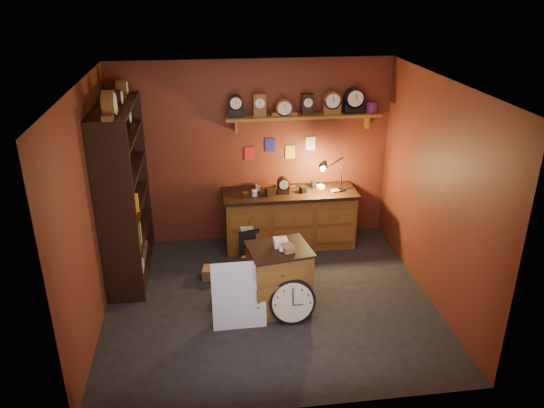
{
  "coord_description": "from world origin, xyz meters",
  "views": [
    {
      "loc": [
        -0.71,
        -5.54,
        3.76
      ],
      "look_at": [
        0.08,
        0.35,
        1.17
      ],
      "focal_mm": 35.0,
      "sensor_mm": 36.0,
      "label": 1
    }
  ],
  "objects_px": {
    "low_cabinet": "(279,276)",
    "big_round_clock": "(292,302)",
    "workbench": "(290,215)",
    "shelving_unit": "(121,186)"
  },
  "relations": [
    {
      "from": "low_cabinet",
      "to": "big_round_clock",
      "type": "bearing_deg",
      "value": -79.11
    },
    {
      "from": "shelving_unit",
      "to": "low_cabinet",
      "type": "bearing_deg",
      "value": -30.74
    },
    {
      "from": "low_cabinet",
      "to": "big_round_clock",
      "type": "relative_size",
      "value": 1.65
    },
    {
      "from": "workbench",
      "to": "low_cabinet",
      "type": "relative_size",
      "value": 2.15
    },
    {
      "from": "big_round_clock",
      "to": "low_cabinet",
      "type": "bearing_deg",
      "value": 110.0
    },
    {
      "from": "shelving_unit",
      "to": "workbench",
      "type": "height_order",
      "value": "shelving_unit"
    },
    {
      "from": "big_round_clock",
      "to": "shelving_unit",
      "type": "bearing_deg",
      "value": 144.43
    },
    {
      "from": "low_cabinet",
      "to": "shelving_unit",
      "type": "bearing_deg",
      "value": 140.15
    },
    {
      "from": "workbench",
      "to": "big_round_clock",
      "type": "relative_size",
      "value": 3.56
    },
    {
      "from": "low_cabinet",
      "to": "big_round_clock",
      "type": "height_order",
      "value": "low_cabinet"
    }
  ]
}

